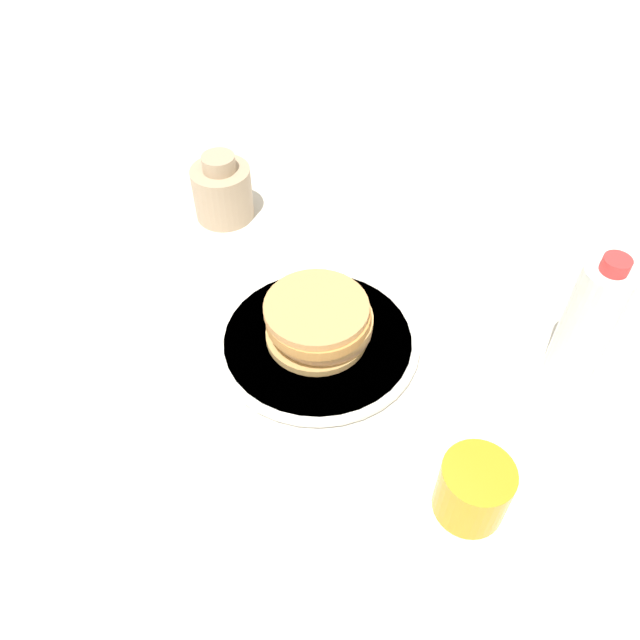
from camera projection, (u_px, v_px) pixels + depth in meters
The scene contains 6 objects.
ground_plane at pixel (322, 348), 0.89m from camera, with size 4.00×4.00×0.00m, color silver.
plate at pixel (320, 339), 0.89m from camera, with size 0.29×0.29×0.01m.
pancake_stack at pixel (318, 320), 0.86m from camera, with size 0.16×0.15×0.06m.
juice_glass at pixel (474, 489), 0.70m from camera, with size 0.08×0.08×0.08m.
cream_jug at pixel (222, 191), 1.05m from camera, with size 0.10×0.10×0.12m.
water_bottle_near at pixel (589, 322), 0.79m from camera, with size 0.07×0.07×0.20m.
Camera 1 is at (-0.33, -0.46, 0.68)m, focal length 35.00 mm.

